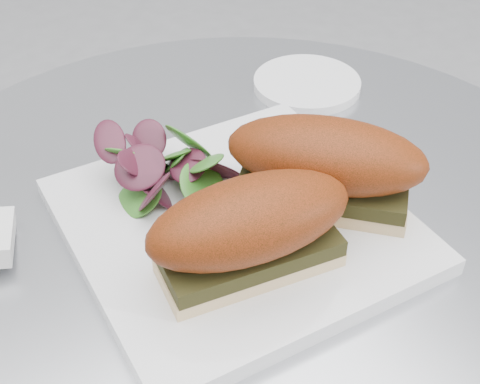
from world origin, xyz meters
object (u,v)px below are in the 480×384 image
Objects in this scene: plate at (236,224)px; saucer at (307,84)px; sandwich_left at (250,228)px; sandwich_right at (325,164)px.

plate is 0.25m from saucer.
plate is 2.20× the size of saucer.
sandwich_left is 0.98× the size of sandwich_right.
sandwich_right is (0.10, 0.03, 0.00)m from sandwich_left.
sandwich_right is at bearing -122.93° from saucer.
sandwich_right reaches higher than saucer.
sandwich_left is 1.39× the size of saucer.
plate is 0.09m from sandwich_right.
sandwich_left and sandwich_right have the same top height.
saucer is at bearing 53.12° from sandwich_left.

